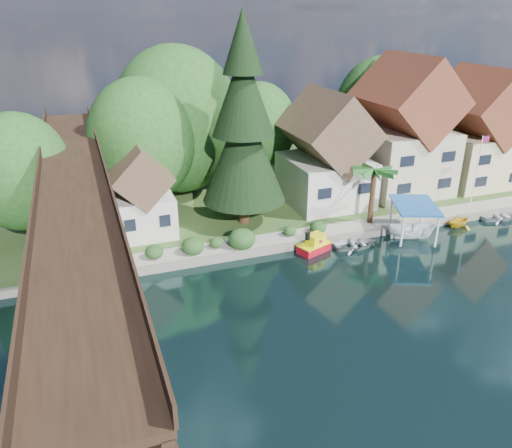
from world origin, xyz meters
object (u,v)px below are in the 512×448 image
Objects in this scene: tugboat at (314,245)px; boat_white_a at (356,243)px; boat_white_b at (500,215)px; house_center at (403,135)px; trestle_bridge at (81,232)px; house_right at (476,135)px; shed at (142,197)px; conifer at (243,128)px; palm_tree at (374,173)px; flagpole at (479,163)px; boat_canopy at (413,224)px; boat_yellow at (459,219)px; house_left at (326,157)px.

tugboat reaches higher than boat_white_a.
house_center is at bearing 36.92° from boat_white_b.
trestle_bridge is 11.59× the size of boat_white_a.
house_right is (9.00, -0.50, -0.64)m from house_center.
conifer is (8.82, -0.75, 5.31)m from shed.
shed is at bearing -177.61° from house_right.
palm_tree is 12.20m from flagpole.
tugboat is (3.79, -6.62, -8.55)m from conifer.
conifer reaches higher than boat_canopy.
tugboat is (-6.80, -2.57, -4.62)m from palm_tree.
house_center is 18.13m from tugboat.
boat_yellow is at bearing -19.48° from conifer.
house_left reaches higher than trestle_bridge.
boat_canopy is (-5.43, -10.02, -5.04)m from house_center.
conifer is 11.45m from tugboat.
house_right is at bearing 14.79° from trestle_bridge.
house_left is at bearing 4.77° from shed.
house_center is (32.00, 11.33, 1.07)m from trestle_bridge.
tugboat is at bearing -60.22° from conifer.
boat_white_a is (21.23, 1.51, -4.95)m from trestle_bridge.
shed is at bearing 84.98° from boat_white_b.
boat_white_b is at bearing 3.35° from trestle_bridge.
house_right is 10.88m from boat_white_b.
tugboat is 14.66m from boat_yellow.
house_left is 1.40× the size of shed.
house_center is 5.27× the size of boat_yellow.
trestle_bridge is 18.35m from tugboat.
flagpole is (12.16, 0.78, -0.53)m from palm_tree.
house_left reaches higher than shed.
boat_yellow is (0.27, -9.28, -5.72)m from house_center.
boat_white_b is (32.16, -7.15, -3.42)m from shed.
conifer is 23.41m from flagpole.
shed is 14.96m from tugboat.
palm_tree is (1.41, -6.30, 0.08)m from house_left.
tugboat reaches higher than boat_yellow.
flagpole reaches higher than palm_tree.
shed reaches higher than flagpole.
house_left reaches higher than boat_white_b.
house_right is 4.04× the size of tugboat.
trestle_bridge is at bearing -160.51° from house_center.
boat_yellow is (14.66, 0.09, 0.10)m from tugboat.
shed is at bearing 166.11° from palm_tree.
house_center is 7.75m from flagpole.
shed is 28.40m from boat_yellow.
boat_canopy is at bearing -146.58° from house_right.
house_left is at bearing 25.21° from trestle_bridge.
boat_canopy reaches higher than boat_white_b.
boat_white_a is at bearing -136.52° from palm_tree.
house_left is 13.52m from boat_yellow.
shed is at bearing -175.76° from house_center.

